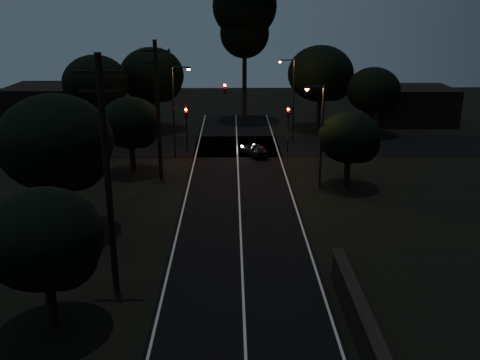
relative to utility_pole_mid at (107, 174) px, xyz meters
name	(u,v)px	position (x,y,z in m)	size (l,w,h in m)	color
road_surface	(239,182)	(6.00, 16.12, -5.73)	(60.00, 70.00, 0.03)	black
utility_pole_mid	(107,174)	(0.00, 0.00, 0.00)	(2.20, 0.30, 11.00)	black
utility_pole_far	(158,109)	(0.00, 17.00, -0.25)	(2.20, 0.30, 10.50)	black
tree_left_b	(47,242)	(-1.83, -3.10, -1.80)	(4.78, 4.78, 6.07)	black
tree_left_c	(59,145)	(-4.27, 6.87, -0.43)	(6.50, 6.50, 8.21)	black
tree_left_d	(132,124)	(-2.33, 18.90, -1.82)	(4.78, 4.78, 6.06)	black
tree_far_nw	(154,77)	(-2.76, 34.86, -0.11)	(6.86, 6.86, 8.69)	black
tree_far_w	(98,84)	(-7.77, 30.87, -0.37)	(6.48, 6.48, 8.26)	black
tree_far_ne	(323,75)	(15.25, 34.86, 0.00)	(7.01, 7.01, 8.87)	black
tree_far_e	(375,91)	(20.19, 31.89, -1.27)	(5.44, 5.44, 6.90)	black
tree_right_a	(352,139)	(14.16, 14.91, -2.08)	(4.44, 4.44, 5.65)	black
tall_pine	(245,15)	(7.00, 40.00, 6.05)	(7.19, 7.19, 16.34)	black
building_left	(57,105)	(-14.00, 37.00, -3.54)	(10.00, 8.00, 4.40)	black
building_right	(410,105)	(26.00, 38.00, -3.74)	(9.00, 7.00, 4.00)	black
signal_left	(186,122)	(1.40, 24.99, -2.90)	(0.28, 0.35, 4.10)	black
signal_right	(288,121)	(10.60, 24.99, -2.90)	(0.28, 0.35, 4.10)	black
signal_mast	(205,105)	(3.09, 24.99, -1.40)	(3.70, 0.35, 6.25)	black
streetlight_a	(176,106)	(0.69, 23.00, -1.10)	(1.66, 0.26, 8.00)	black
streetlight_b	(292,94)	(11.31, 29.00, -1.10)	(1.66, 0.26, 8.00)	black
streetlight_c	(320,129)	(11.83, 15.00, -1.39)	(1.46, 0.26, 7.50)	black
car	(255,150)	(7.60, 23.49, -5.17)	(1.34, 3.33, 1.14)	black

